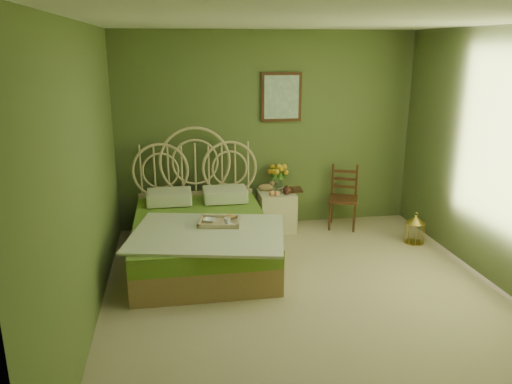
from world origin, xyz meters
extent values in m
plane|color=tan|center=(0.00, 0.00, 0.00)|extent=(4.50, 4.50, 0.00)
plane|color=silver|center=(0.00, 0.00, 2.60)|extent=(4.50, 4.50, 0.00)
plane|color=#4E6233|center=(0.00, 2.25, 1.30)|extent=(4.00, 0.00, 4.00)
plane|color=#4E6233|center=(-2.00, 0.00, 1.30)|extent=(0.00, 4.50, 4.50)
plane|color=#4E6233|center=(2.00, 0.00, 1.30)|extent=(0.00, 4.50, 4.50)
cube|color=#3A1E10|center=(0.18, 2.23, 1.75)|extent=(0.54, 0.03, 0.64)
cube|color=silver|center=(0.18, 2.21, 1.75)|extent=(0.46, 0.01, 0.56)
cube|color=#A07A50|center=(-0.98, 1.07, 0.15)|extent=(1.49, 1.99, 0.30)
cube|color=olive|center=(-0.98, 1.07, 0.40)|extent=(1.49, 1.99, 0.20)
cube|color=#F2E8CD|center=(-0.93, 0.62, 0.51)|extent=(1.78, 1.50, 0.03)
cube|color=#F2E8CD|center=(-1.33, 1.77, 0.59)|extent=(0.55, 0.40, 0.16)
cube|color=#F2E8CD|center=(-0.63, 1.77, 0.59)|extent=(0.55, 0.40, 0.16)
cube|color=#CCB888|center=(-0.79, 0.86, 0.52)|extent=(0.51, 0.43, 0.04)
ellipsoid|color=#B77A38|center=(-0.67, 0.95, 0.57)|extent=(0.12, 0.07, 0.05)
cube|color=beige|center=(0.08, 1.98, 0.26)|extent=(0.47, 0.47, 0.52)
cylinder|color=silver|center=(0.13, 2.09, 0.61)|extent=(0.10, 0.10, 0.18)
ellipsoid|color=#A07A50|center=(-0.05, 2.07, 0.57)|extent=(0.21, 0.11, 0.10)
sphere|color=#FF9F63|center=(-0.01, 1.84, 0.55)|extent=(0.07, 0.07, 0.07)
sphere|color=#FF9F63|center=(0.05, 1.82, 0.55)|extent=(0.07, 0.07, 0.07)
cube|color=#3A1E10|center=(0.99, 1.90, 0.40)|extent=(0.49, 0.49, 0.04)
cylinder|color=#3A1E10|center=(0.83, 1.74, 0.20)|extent=(0.03, 0.03, 0.40)
cylinder|color=#3A1E10|center=(1.15, 1.74, 0.20)|extent=(0.03, 0.03, 0.40)
cylinder|color=#3A1E10|center=(0.83, 2.06, 0.20)|extent=(0.03, 0.03, 0.40)
cylinder|color=#3A1E10|center=(1.15, 2.06, 0.20)|extent=(0.03, 0.03, 0.40)
cube|color=#3A1E10|center=(0.99, 2.06, 0.63)|extent=(0.31, 0.15, 0.45)
cylinder|color=gold|center=(1.70, 1.20, 0.01)|extent=(0.24, 0.24, 0.01)
cylinder|color=gold|center=(1.70, 1.20, 0.13)|extent=(0.24, 0.24, 0.26)
cone|color=gold|center=(1.70, 1.20, 0.31)|extent=(0.24, 0.24, 0.09)
imported|color=#381E0F|center=(0.26, 2.00, 0.53)|extent=(0.18, 0.24, 0.02)
imported|color=#472819|center=(0.26, 2.00, 0.55)|extent=(0.18, 0.24, 0.02)
imported|color=white|center=(-0.89, 0.91, 0.55)|extent=(0.18, 0.18, 0.03)
imported|color=white|center=(-0.71, 0.80, 0.57)|extent=(0.09, 0.09, 0.07)
camera|label=1|loc=(-1.24, -4.27, 2.39)|focal=35.00mm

